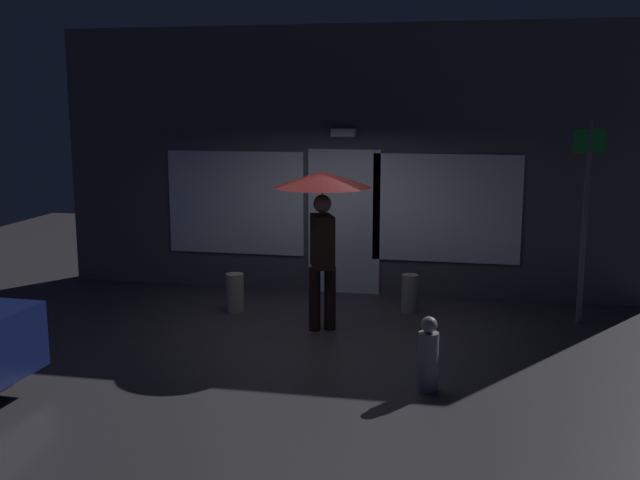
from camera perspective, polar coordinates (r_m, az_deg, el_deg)
ground_plane at (r=9.63m, az=-0.44°, el=-7.12°), size 18.00×18.00×0.00m
building_facade at (r=11.52m, az=1.98°, el=5.86°), size 8.95×0.48×4.02m
person_with_umbrella at (r=9.46m, az=0.18°, el=2.95°), size 1.23×1.23×2.05m
street_sign_post at (r=10.34m, az=19.38°, el=2.02°), size 0.40×0.07×2.66m
sidewalk_bollard at (r=10.60m, az=6.78°, el=-4.03°), size 0.22×0.22×0.54m
sidewalk_bollard_2 at (r=10.63m, az=-6.44°, el=-3.97°), size 0.25×0.25×0.54m
fire_hydrant at (r=7.80m, az=8.17°, el=-8.67°), size 0.21×0.21×0.78m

